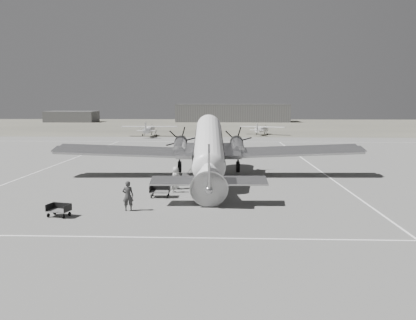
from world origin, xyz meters
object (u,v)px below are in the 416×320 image
(baggage_cart_near, at_px, (160,191))
(baggage_cart_far, at_px, (59,210))
(shed_secondary, at_px, (72,117))
(ramp_agent, at_px, (174,183))
(passenger, at_px, (176,178))
(dc3_airliner, at_px, (209,149))
(hangar_main, at_px, (232,113))
(light_plane_right, at_px, (262,130))
(light_plane_left, at_px, (149,131))
(ground_crew, at_px, (128,196))

(baggage_cart_near, relative_size, baggage_cart_far, 1.11)
(shed_secondary, xyz_separation_m, baggage_cart_far, (46.06, -125.17, -1.59))
(ramp_agent, relative_size, passenger, 0.78)
(passenger, bearing_deg, shed_secondary, 48.07)
(shed_secondary, xyz_separation_m, baggage_cart_near, (51.73, -119.57, -1.54))
(baggage_cart_far, height_order, passenger, passenger)
(dc3_airliner, bearing_deg, hangar_main, 85.59)
(light_plane_right, height_order, baggage_cart_near, light_plane_right)
(light_plane_left, bearing_deg, light_plane_right, 10.87)
(dc3_airliner, bearing_deg, light_plane_left, 104.47)
(baggage_cart_near, bearing_deg, shed_secondary, 113.35)
(shed_secondary, height_order, passenger, shed_secondary)
(light_plane_left, height_order, baggage_cart_near, light_plane_left)
(dc3_airliner, distance_m, baggage_cart_far, 15.86)
(baggage_cart_near, xyz_separation_m, ramp_agent, (0.92, 1.71, 0.29))
(light_plane_right, relative_size, baggage_cart_near, 6.41)
(dc3_airliner, xyz_separation_m, light_plane_left, (-14.51, 48.76, -1.66))
(shed_secondary, distance_m, ramp_agent, 129.08)
(hangar_main, relative_size, light_plane_left, 3.46)
(hangar_main, xyz_separation_m, light_plane_right, (5.28, -63.48, -2.22))
(baggage_cart_near, bearing_deg, hangar_main, 86.15)
(light_plane_left, relative_size, ground_crew, 5.90)
(baggage_cart_near, bearing_deg, dc3_airliner, 63.47)
(hangar_main, distance_m, shed_secondary, 60.22)
(baggage_cart_near, height_order, passenger, passenger)
(hangar_main, relative_size, ground_crew, 20.42)
(shed_secondary, relative_size, ramp_agent, 12.08)
(light_plane_right, relative_size, ramp_agent, 6.98)
(ground_crew, xyz_separation_m, passenger, (2.41, 7.04, -0.07))
(dc3_airliner, relative_size, light_plane_left, 2.53)
(hangar_main, height_order, passenger, hangar_main)
(light_plane_left, xyz_separation_m, baggage_cart_far, (5.32, -61.44, -0.85))
(dc3_airliner, relative_size, ramp_agent, 20.56)
(dc3_airliner, height_order, ground_crew, dc3_airliner)
(dc3_airliner, relative_size, baggage_cart_far, 20.97)
(shed_secondary, distance_m, dc3_airliner, 125.32)
(shed_secondary, height_order, baggage_cart_near, shed_secondary)
(baggage_cart_near, distance_m, ramp_agent, 1.97)
(dc3_airliner, height_order, passenger, dc3_airliner)
(baggage_cart_far, bearing_deg, light_plane_left, 108.38)
(ramp_agent, distance_m, passenger, 1.33)
(light_plane_right, xyz_separation_m, baggage_cart_far, (-19.21, -66.69, -0.67))
(hangar_main, relative_size, baggage_cart_near, 25.87)
(ramp_agent, bearing_deg, ground_crew, -178.05)
(hangar_main, height_order, light_plane_left, hangar_main)
(hangar_main, height_order, light_plane_right, hangar_main)
(baggage_cart_far, height_order, ramp_agent, ramp_agent)
(baggage_cart_near, xyz_separation_m, baggage_cart_far, (-5.66, -5.60, -0.05))
(light_plane_left, bearing_deg, passenger, -78.55)
(hangar_main, distance_m, baggage_cart_near, 124.87)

